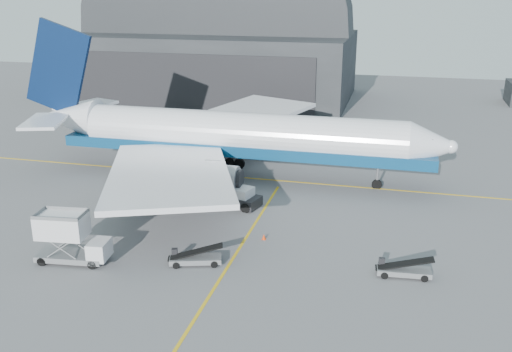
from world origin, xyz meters
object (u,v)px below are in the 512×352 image
(catering_truck, at_px, (69,239))
(belt_loader_a, at_px, (195,258))
(belt_loader_b, at_px, (403,270))
(pushback_tug, at_px, (239,199))
(airliner, at_px, (226,135))

(catering_truck, xyz_separation_m, belt_loader_a, (9.57, 1.97, -1.48))
(belt_loader_b, bearing_deg, pushback_tug, 140.93)
(catering_truck, distance_m, belt_loader_b, 25.69)
(catering_truck, xyz_separation_m, pushback_tug, (9.61, 14.58, -1.24))
(catering_truck, relative_size, belt_loader_b, 1.38)
(airliner, relative_size, belt_loader_b, 11.46)
(belt_loader_b, bearing_deg, belt_loader_a, -177.87)
(pushback_tug, height_order, belt_loader_a, pushback_tug)
(airliner, relative_size, pushback_tug, 10.29)
(pushback_tug, bearing_deg, catering_truck, -108.46)
(airliner, height_order, pushback_tug, airliner)
(belt_loader_b, bearing_deg, catering_truck, -176.17)
(catering_truck, bearing_deg, belt_loader_a, 5.24)
(airliner, xyz_separation_m, catering_truck, (-5.74, -23.04, -2.84))
(pushback_tug, bearing_deg, belt_loader_a, -75.24)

